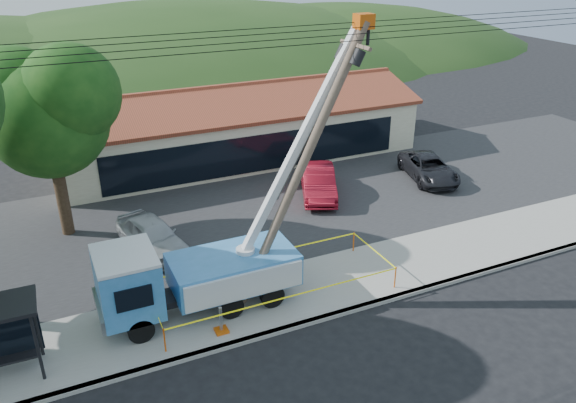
% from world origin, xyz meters
% --- Properties ---
extents(ground, '(120.00, 120.00, 0.00)m').
position_xyz_m(ground, '(0.00, 0.00, 0.00)').
color(ground, black).
rests_on(ground, ground).
extents(curb, '(60.00, 0.25, 0.15)m').
position_xyz_m(curb, '(0.00, 2.10, 0.07)').
color(curb, '#98968E').
rests_on(curb, ground).
extents(sidewalk, '(60.00, 4.00, 0.15)m').
position_xyz_m(sidewalk, '(0.00, 4.00, 0.07)').
color(sidewalk, '#98968E').
rests_on(sidewalk, ground).
extents(parking_lot, '(60.00, 12.00, 0.10)m').
position_xyz_m(parking_lot, '(0.00, 12.00, 0.05)').
color(parking_lot, '#28282B').
rests_on(parking_lot, ground).
extents(strip_mall, '(22.50, 8.53, 4.67)m').
position_xyz_m(strip_mall, '(4.00, 19.98, 1.88)').
color(strip_mall, beige).
rests_on(strip_mall, ground).
extents(tree_lot, '(6.30, 5.60, 8.94)m').
position_xyz_m(tree_lot, '(-7.00, 13.00, 6.21)').
color(tree_lot, '#332316').
rests_on(tree_lot, ground).
extents(hill_center, '(89.60, 64.00, 32.00)m').
position_xyz_m(hill_center, '(10.00, 55.00, 0.00)').
color(hill_center, '#1F3C16').
rests_on(hill_center, ground).
extents(hill_east, '(72.80, 52.00, 26.00)m').
position_xyz_m(hill_east, '(30.00, 55.00, 0.00)').
color(hill_east, '#1F3C16').
rests_on(hill_east, ground).
extents(utility_truck, '(10.32, 3.90, 10.25)m').
position_xyz_m(utility_truck, '(-3.20, 4.56, 1.76)').
color(utility_truck, black).
rests_on(utility_truck, ground).
extents(leaning_pole, '(5.14, 1.90, 10.15)m').
position_xyz_m(leaning_pole, '(1.12, 4.22, 5.65)').
color(leaning_pole, brown).
rests_on(leaning_pole, ground).
extents(caution_tape, '(9.22, 3.23, 0.93)m').
position_xyz_m(caution_tape, '(-0.29, 4.20, 0.84)').
color(caution_tape, '#CF510B').
rests_on(caution_tape, ground).
extents(car_silver, '(2.87, 4.78, 1.52)m').
position_xyz_m(car_silver, '(-3.72, 9.61, 0.00)').
color(car_silver, '#AAADB1').
rests_on(car_silver, ground).
extents(car_red, '(3.41, 5.09, 1.59)m').
position_xyz_m(car_red, '(5.70, 11.87, 0.00)').
color(car_red, maroon).
rests_on(car_red, ground).
extents(car_dark, '(3.39, 5.26, 1.35)m').
position_xyz_m(car_dark, '(12.58, 11.27, 0.00)').
color(car_dark, black).
rests_on(car_dark, ground).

